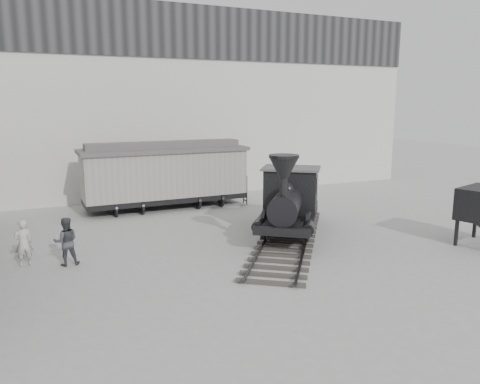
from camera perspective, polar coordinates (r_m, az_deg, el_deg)
name	(u,v)px	position (r m, az deg, el deg)	size (l,w,h in m)	color
ground	(278,274)	(15.56, 4.72, -9.94)	(90.00, 90.00, 0.00)	#9E9E9B
north_wall	(158,102)	(28.59, -9.98, 10.75)	(34.00, 2.51, 11.00)	silver
locomotive	(290,205)	(19.60, 6.08, -1.57)	(7.73, 9.47, 3.57)	#39352F
boxcar	(165,174)	(24.89, -9.12, 2.24)	(8.66, 2.77, 3.54)	black
visitor_a	(23,243)	(17.64, -24.89, -5.66)	(0.59, 0.39, 1.61)	beige
visitor_b	(66,241)	(17.13, -20.44, -5.67)	(0.82, 0.64, 1.68)	#44444C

